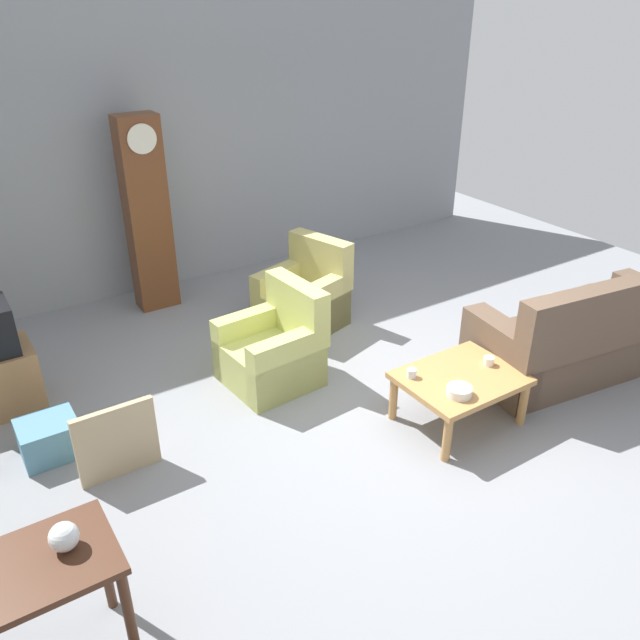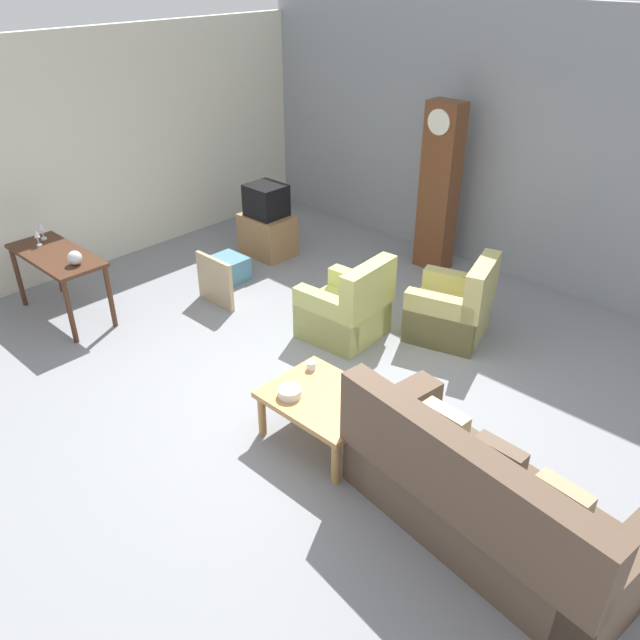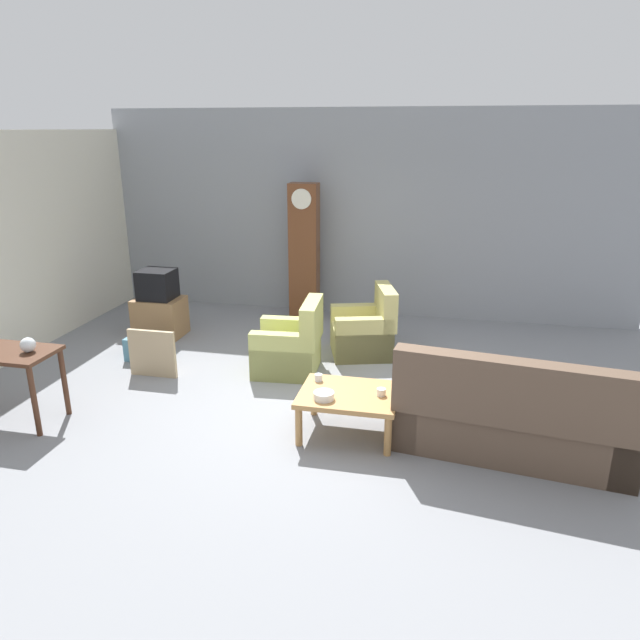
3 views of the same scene
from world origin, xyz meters
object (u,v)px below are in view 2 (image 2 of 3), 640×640
object	(u,v)px
cup_blue_rimmed	(311,366)
bowl_white_stacked	(290,392)
couch_floral	(482,502)
framed_picture_leaning	(215,281)
glass_dome_cloche	(75,258)
coffee_table_wood	(324,402)
tv_crt	(266,200)
armchair_olive_near	(346,311)
console_table_dark	(58,263)
tv_stand_cabinet	(268,235)
wine_glass_tall	(41,228)
cup_white_porcelain	(353,409)
armchair_olive_far	(452,310)
wine_glass_mid	(37,235)
storage_box_blue	(229,268)
grandfather_clock	(439,188)

from	to	relation	value
cup_blue_rimmed	bowl_white_stacked	xyz separation A→B (m)	(0.14, -0.40, 0.00)
couch_floral	framed_picture_leaning	size ratio (longest dim) A/B	3.66
framed_picture_leaning	glass_dome_cloche	world-z (taller)	glass_dome_cloche
coffee_table_wood	glass_dome_cloche	size ratio (longest dim) A/B	6.36
tv_crt	armchair_olive_near	bearing A→B (deg)	-22.00
armchair_olive_near	bowl_white_stacked	bearing A→B (deg)	-64.40
console_table_dark	tv_crt	world-z (taller)	tv_crt
coffee_table_wood	tv_stand_cabinet	xyz separation A→B (m)	(-3.18, 2.28, -0.10)
couch_floral	bowl_white_stacked	xyz separation A→B (m)	(-1.74, -0.15, 0.13)
cup_blue_rimmed	wine_glass_tall	distance (m)	3.77
wine_glass_tall	cup_white_porcelain	bearing A→B (deg)	4.77
tv_stand_cabinet	armchair_olive_far	bearing A→B (deg)	-1.97
armchair_olive_far	glass_dome_cloche	bearing A→B (deg)	-139.01
armchair_olive_far	cup_white_porcelain	xyz separation A→B (m)	(0.47, -2.18, 0.18)
armchair_olive_near	wine_glass_mid	world-z (taller)	wine_glass_mid
framed_picture_leaning	storage_box_blue	size ratio (longest dim) A/B	1.38
storage_box_blue	armchair_olive_far	bearing A→B (deg)	15.34
tv_crt	wine_glass_tall	xyz separation A→B (m)	(-0.87, -2.64, 0.15)
grandfather_clock	bowl_white_stacked	bearing A→B (deg)	-73.52
framed_picture_leaning	cup_white_porcelain	distance (m)	3.02
couch_floral	bowl_white_stacked	bearing A→B (deg)	-175.05
tv_stand_cabinet	couch_floral	bearing A→B (deg)	-26.28
tv_crt	storage_box_blue	distance (m)	1.09
glass_dome_cloche	cup_white_porcelain	xyz separation A→B (m)	(3.48, 0.44, -0.37)
console_table_dark	bowl_white_stacked	bearing A→B (deg)	4.51
storage_box_blue	framed_picture_leaning	bearing A→B (deg)	-53.54
cup_blue_rimmed	wine_glass_tall	xyz separation A→B (m)	(-3.70, -0.57, 0.44)
couch_floral	grandfather_clock	xyz separation A→B (m)	(-2.83, 3.55, 0.71)
couch_floral	armchair_olive_far	world-z (taller)	couch_floral
armchair_olive_near	tv_stand_cabinet	distance (m)	2.39
tv_crt	wine_glass_mid	size ratio (longest dim) A/B	2.50
armchair_olive_near	armchair_olive_far	xyz separation A→B (m)	(0.82, 0.79, 0.00)
cup_white_porcelain	wine_glass_tall	world-z (taller)	wine_glass_tall
armchair_olive_near	wine_glass_tall	size ratio (longest dim) A/B	4.25
storage_box_blue	cup_white_porcelain	size ratio (longest dim) A/B	4.90
tv_stand_cabinet	cup_white_porcelain	distance (m)	4.18
framed_picture_leaning	tv_stand_cabinet	bearing A→B (deg)	113.60
tv_stand_cabinet	tv_crt	xyz separation A→B (m)	(0.00, 0.00, 0.49)
bowl_white_stacked	wine_glass_tall	distance (m)	3.87
wine_glass_tall	glass_dome_cloche	bearing A→B (deg)	-5.23
console_table_dark	wine_glass_tall	xyz separation A→B (m)	(-0.46, 0.10, 0.26)
framed_picture_leaning	tv_crt	bearing A→B (deg)	113.60
armchair_olive_near	cup_white_porcelain	xyz separation A→B (m)	(1.28, -1.39, 0.18)
armchair_olive_far	storage_box_blue	xyz separation A→B (m)	(-2.80, -0.77, -0.15)
grandfather_clock	storage_box_blue	bearing A→B (deg)	-128.15
bowl_white_stacked	cup_blue_rimmed	bearing A→B (deg)	109.26
grandfather_clock	tv_stand_cabinet	bearing A→B (deg)	-146.77
console_table_dark	wine_glass_tall	world-z (taller)	wine_glass_tall
tv_stand_cabinet	tv_crt	world-z (taller)	tv_crt
coffee_table_wood	wine_glass_tall	world-z (taller)	wine_glass_tall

